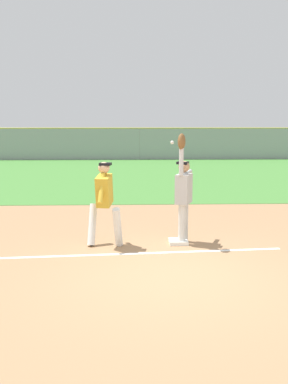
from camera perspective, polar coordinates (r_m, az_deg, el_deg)
ground_plane at (r=7.10m, az=3.89°, el=-11.21°), size 71.14×71.14×0.00m
outfield_grass at (r=20.62m, az=-0.05°, el=2.49°), size 42.33×15.59×0.01m
first_base at (r=8.89m, az=4.65°, el=-6.68°), size 0.38×0.38×0.08m
fielder at (r=8.68m, az=5.34°, el=0.24°), size 0.45×0.87×2.28m
runner at (r=8.49m, az=-5.36°, el=-0.82°), size 0.75×0.84×1.72m
baseball at (r=8.81m, az=3.81°, el=6.69°), size 0.07×0.07×0.07m
outfield_fence at (r=28.30m, az=-0.60°, el=6.53°), size 42.41×0.08×2.12m
parked_car_black at (r=32.70m, az=-6.64°, el=6.18°), size 4.49×2.29×1.25m
parked_car_silver at (r=32.50m, az=2.92°, el=6.22°), size 4.52×2.36×1.25m
parked_car_green at (r=33.37m, az=11.69°, el=6.12°), size 4.53×2.38×1.25m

